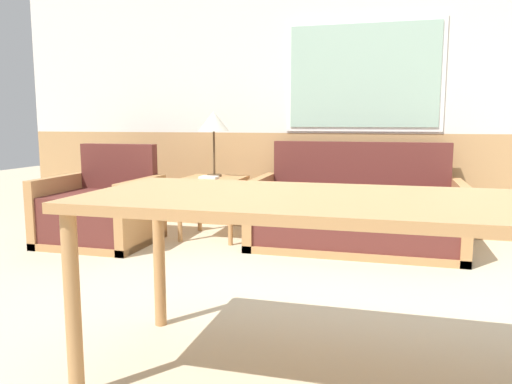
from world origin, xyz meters
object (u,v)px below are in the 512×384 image
couch (355,216)px  armchair (101,213)px  side_table (214,188)px  dining_table (331,215)px  table_lamp (214,123)px

couch → armchair: bearing=-168.2°
side_table → dining_table: size_ratio=0.28×
table_lamp → dining_table: 2.78m
armchair → side_table: size_ratio=1.61×
table_lamp → dining_table: (1.35, -2.40, -0.35)m
side_table → couch: bearing=0.0°
armchair → table_lamp: 1.28m
couch → side_table: bearing=-180.0°
armchair → dining_table: 2.92m
side_table → dining_table: 2.67m
table_lamp → armchair: bearing=-147.6°
couch → armchair: size_ratio=1.94×
table_lamp → dining_table: bearing=-60.6°
couch → armchair: 2.19m
couch → side_table: size_ratio=3.12×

